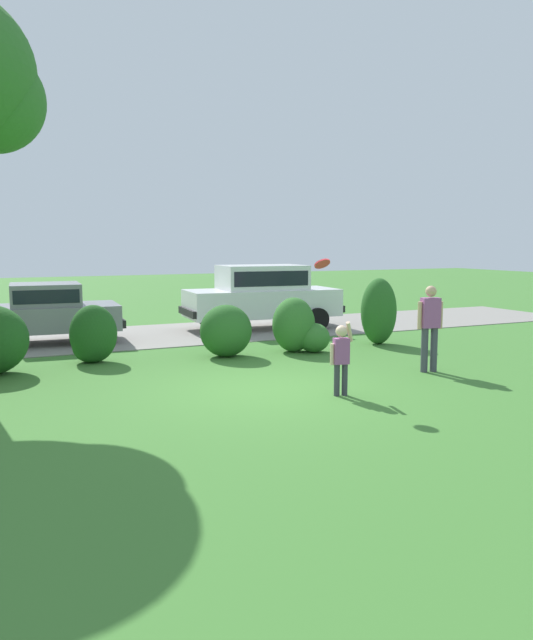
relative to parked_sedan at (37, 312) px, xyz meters
The scene contains 11 objects.
ground_plane 7.77m from the parked_sedan, 65.30° to the right, with size 80.00×80.00×0.00m, color #3D752D.
driveway_strip 3.34m from the parked_sedan, ahead, with size 28.00×4.40×0.02m, color gray.
shrub_centre_left 3.22m from the parked_sedan, 74.61° to the right, with size 1.02×0.86×1.26m.
shrub_centre 5.22m from the parked_sedan, 44.30° to the right, with size 1.20×1.08×1.19m.
shrub_centre_right 6.70m from the parked_sedan, 34.39° to the right, with size 1.30×1.15×1.30m.
shrub_far_end 8.72m from the parked_sedan, 24.50° to the right, with size 0.92×0.89×1.69m.
parked_sedan is the anchor object (origin of this frame).
parked_suv 6.40m from the parked_sedan, ahead, with size 4.81×2.33×1.92m.
child_thrower 8.94m from the parked_sedan, 62.30° to the right, with size 0.47×0.23×1.29m.
frisbee 8.69m from the parked_sedan, 62.61° to the right, with size 0.29×0.24×0.19m.
adult_onlooker 9.75m from the parked_sedan, 45.62° to the right, with size 0.51×0.31×1.74m.
Camera 1 is at (-4.66, -9.90, 2.60)m, focal length 35.40 mm.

